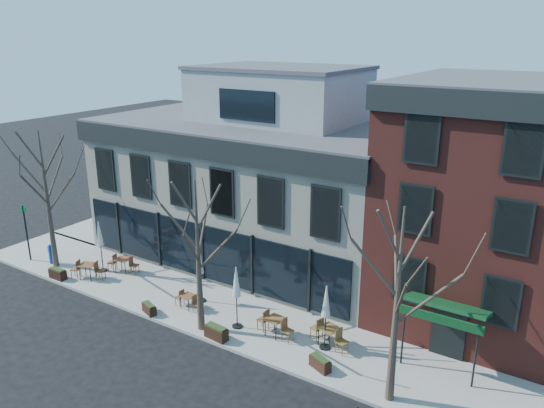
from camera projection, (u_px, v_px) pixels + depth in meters
The scene contains 23 objects.
ground at pixel (205, 283), 28.94m from camera, with size 120.00×120.00×0.00m, color black.
sidewalk_front at pixel (229, 315), 25.53m from camera, with size 33.50×4.70×0.15m, color gray.
sidewalk_side at pixel (140, 215), 39.51m from camera, with size 4.50×12.00×0.15m, color gray.
corner_building at pixel (258, 179), 31.50m from camera, with size 18.39×10.39×11.10m.
red_brick_building at pixel (488, 200), 24.49m from camera, with size 8.20×11.78×11.18m.
tree_corner at pixel (47, 198), 29.43m from camera, with size 3.93×3.98×7.92m.
tree_mid at pixel (198, 255), 23.10m from camera, with size 3.50×3.55×7.04m.
tree_right at pixel (397, 305), 18.39m from camera, with size 3.72×3.77×7.48m.
sign_pole at pixel (26, 230), 30.91m from camera, with size 0.50×0.10×3.40m.
call_box at pixel (50, 253), 30.81m from camera, with size 0.24×0.24×1.22m.
cafe_set_0 at pixel (88, 270), 28.97m from camera, with size 1.98×1.22×1.03m.
cafe_set_1 at pixel (123, 264), 29.77m from camera, with size 1.94×0.99×0.99m.
cafe_set_3 at pixel (188, 300), 25.87m from camera, with size 1.61×0.67×0.84m.
cafe_set_4 at pixel (275, 325), 23.53m from camera, with size 1.98×0.88×1.02m.
cafe_set_5 at pixel (329, 334), 22.75m from camera, with size 2.04×1.02×1.05m.
umbrella_0 at pixel (100, 236), 29.40m from camera, with size 0.48×0.48×3.00m.
umbrella_2 at pixel (200, 263), 26.06m from camera, with size 0.47×0.47×2.93m.
umbrella_3 at pixel (236, 285), 23.70m from camera, with size 0.48×0.48×3.00m.
umbrella_4 at pixel (326, 305), 22.08m from camera, with size 0.47×0.47×2.95m.
planter_0 at pixel (58, 274), 29.03m from camera, with size 1.06×0.43×0.59m.
planter_1 at pixel (149, 308), 25.46m from camera, with size 0.97×0.64×0.51m.
planter_2 at pixel (216, 332), 23.33m from camera, with size 1.15×0.55×0.62m.
planter_3 at pixel (320, 363), 21.23m from camera, with size 1.04×0.71×0.54m.
Camera 1 is at (17.24, -20.05, 13.05)m, focal length 35.00 mm.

